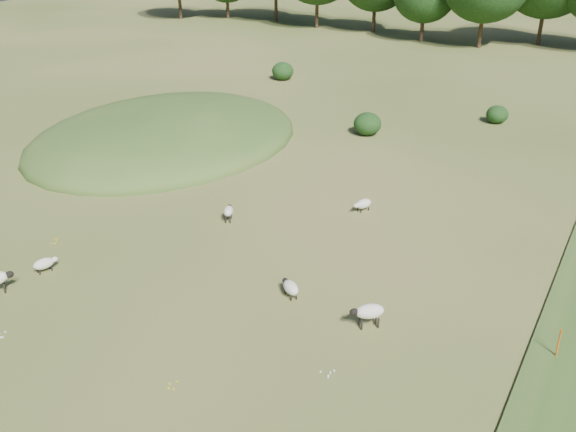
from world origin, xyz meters
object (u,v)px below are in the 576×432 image
object	(u,v)px
sheep_3	(228,211)
sheep_5	(369,312)
sheep_2	(44,263)
sheep_0	(363,204)
sheep_4	(290,287)
marker_post	(558,344)

from	to	relation	value
sheep_3	sheep_5	size ratio (longest dim) A/B	0.84
sheep_2	sheep_5	bearing A→B (deg)	-57.57
sheep_3	sheep_0	bearing A→B (deg)	-78.36
sheep_2	sheep_4	distance (m)	10.54
sheep_3	sheep_5	distance (m)	10.62
sheep_0	sheep_4	bearing A→B (deg)	29.02
marker_post	sheep_5	world-z (taller)	marker_post
sheep_3	sheep_4	size ratio (longest dim) A/B	0.94
marker_post	sheep_2	size ratio (longest dim) A/B	1.07
marker_post	sheep_3	bearing A→B (deg)	168.37
marker_post	sheep_3	distance (m)	16.13
sheep_2	sheep_5	world-z (taller)	sheep_5
marker_post	sheep_5	xyz separation A→B (m)	(-6.31, -1.51, 0.06)
marker_post	sheep_2	xyz separation A→B (m)	(-19.73, -4.66, -0.21)
sheep_0	sheep_2	xyz separation A→B (m)	(-9.21, -12.21, -0.01)
sheep_4	sheep_5	xyz separation A→B (m)	(3.49, -0.36, 0.25)
marker_post	sheep_4	bearing A→B (deg)	-173.34
sheep_3	sheep_5	xyz separation A→B (m)	(9.49, -4.76, 0.14)
sheep_0	sheep_5	bearing A→B (deg)	49.20
sheep_3	sheep_4	xyz separation A→B (m)	(6.00, -4.40, -0.11)
marker_post	sheep_4	size ratio (longest dim) A/B	1.06
sheep_2	sheep_3	bearing A→B (deg)	-7.21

